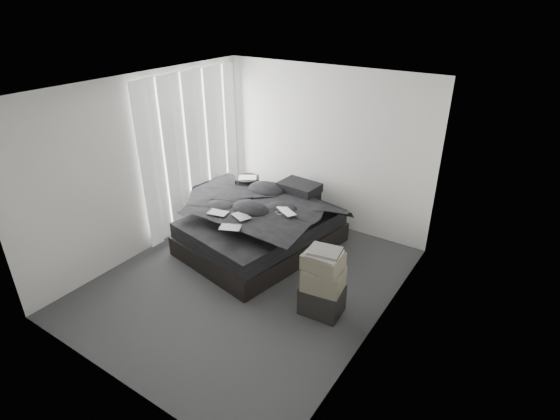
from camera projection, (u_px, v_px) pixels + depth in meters
The scene contains 25 objects.
floor at pixel (248, 280), 5.99m from camera, with size 3.60×4.20×0.01m, color #343537.
ceiling at pixel (240, 88), 4.83m from camera, with size 3.60×4.20×0.01m, color white.
wall_back at pixel (325, 149), 6.98m from camera, with size 3.60×0.01×2.60m, color silver.
wall_front at pixel (99, 277), 3.84m from camera, with size 3.60×0.01×2.60m, color silver.
wall_left at pixel (146, 166), 6.30m from camera, with size 0.01×4.20×2.60m, color silver.
wall_right at pixel (382, 234), 4.52m from camera, with size 0.01×4.20×2.60m, color silver.
window_left at pixel (190, 146), 6.94m from camera, with size 0.02×2.00×2.30m, color white.
curtain_left at pixel (193, 151), 6.94m from camera, with size 0.06×2.12×2.48m, color white.
bed at pixel (261, 239), 6.71m from camera, with size 1.68×2.21×0.30m, color black.
mattress at pixel (261, 223), 6.59m from camera, with size 1.61×2.15×0.24m, color black.
duvet at pixel (258, 210), 6.45m from camera, with size 1.63×1.89×0.26m, color black.
pillow_lower at pixel (297, 194), 7.09m from camera, with size 0.67×0.45×0.15m, color black.
pillow_upper at pixel (299, 187), 6.97m from camera, with size 0.62×0.43×0.14m, color black.
laptop at pixel (283, 207), 6.20m from camera, with size 0.35×0.23×0.03m, color silver.
comic_a at pixel (218, 208), 6.21m from camera, with size 0.28×0.18×0.01m, color black.
comic_b at pixel (241, 211), 6.11m from camera, with size 0.28×0.18×0.01m, color black.
comic_c at pixel (230, 221), 5.81m from camera, with size 0.28×0.18×0.01m, color black.
side_stand at pixel (248, 198), 7.48m from camera, with size 0.41×0.41×0.76m, color black.
papers at pixel (248, 178), 7.30m from camera, with size 0.29×0.22×0.02m, color white.
floor_books at pixel (209, 220), 7.45m from camera, with size 0.12×0.18×0.12m, color black.
box_lower at pixel (322, 299), 5.34m from camera, with size 0.49×0.38×0.36m, color black.
box_mid at pixel (323, 279), 5.18m from camera, with size 0.46×0.36×0.28m, color #645F4F.
box_upper at pixel (323, 261), 5.09m from camera, with size 0.44×0.35×0.19m, color #645F4F.
art_book_white at pixel (324, 253), 5.03m from camera, with size 0.37×0.30×0.04m, color silver.
art_book_snake at pixel (325, 251), 5.01m from camera, with size 0.36×0.29×0.03m, color silver.
Camera 1 is at (3.08, -3.86, 3.55)m, focal length 28.00 mm.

